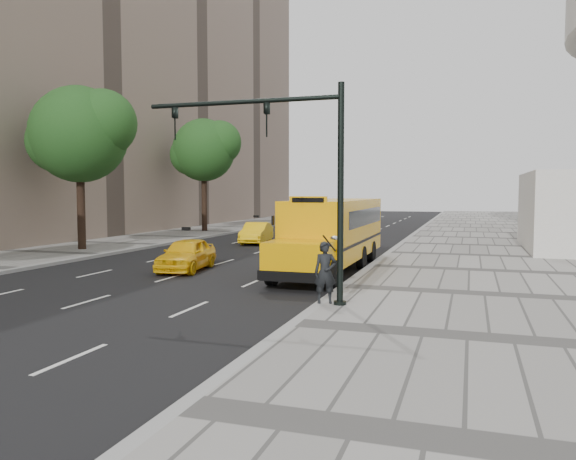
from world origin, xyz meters
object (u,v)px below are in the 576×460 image
(taxi_near, at_px, (186,254))
(traffic_signal, at_px, (293,166))
(tree_c, at_px, (205,150))
(pedestrian, at_px, (325,272))
(tree_b, at_px, (81,134))
(school_bus, at_px, (335,228))
(taxi_far, at_px, (256,233))

(taxi_near, height_order, traffic_signal, traffic_signal)
(taxi_near, bearing_deg, traffic_signal, -49.11)
(tree_c, distance_m, taxi_near, 22.75)
(tree_c, height_order, pedestrian, tree_c)
(pedestrian, xyz_separation_m, traffic_signal, (-0.96, -0.08, 3.05))
(tree_b, height_order, tree_c, tree_c)
(taxi_near, relative_size, traffic_signal, 0.63)
(school_bus, xyz_separation_m, taxi_far, (-7.51, 9.93, -1.09))
(tree_b, height_order, pedestrian, tree_b)
(traffic_signal, bearing_deg, school_bus, 94.85)
(taxi_far, distance_m, traffic_signal, 20.15)
(tree_c, bearing_deg, taxi_near, -65.66)
(school_bus, height_order, taxi_far, school_bus)
(tree_c, height_order, taxi_near, tree_c)
(school_bus, height_order, taxi_near, school_bus)
(tree_c, distance_m, pedestrian, 31.02)
(tree_b, distance_m, taxi_near, 11.79)
(taxi_near, xyz_separation_m, traffic_signal, (6.56, -5.70, 3.40))
(tree_c, height_order, school_bus, tree_c)
(tree_c, relative_size, taxi_far, 2.24)
(tree_c, xyz_separation_m, school_bus, (14.91, -17.53, -4.94))
(taxi_near, height_order, pedestrian, pedestrian)
(tree_c, bearing_deg, pedestrian, -57.12)
(tree_c, relative_size, taxi_near, 2.26)
(school_bus, xyz_separation_m, pedestrian, (1.65, -8.08, -0.72))
(traffic_signal, bearing_deg, tree_b, 145.94)
(pedestrian, bearing_deg, taxi_far, 98.41)
(tree_b, bearing_deg, school_bus, -9.10)
(pedestrian, bearing_deg, tree_b, 129.14)
(tree_c, relative_size, pedestrian, 5.15)
(taxi_near, bearing_deg, pedestrian, -44.93)
(taxi_near, bearing_deg, tree_b, 143.73)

